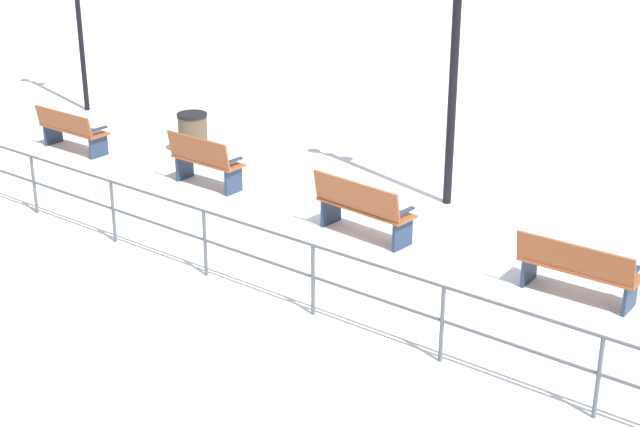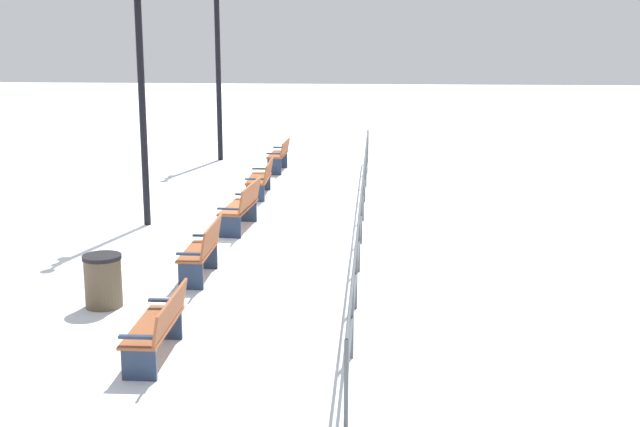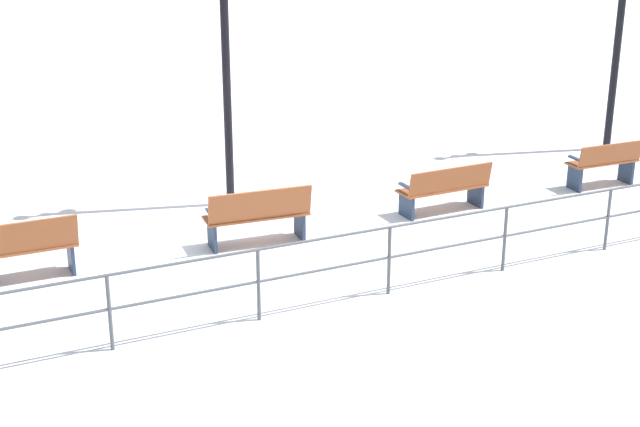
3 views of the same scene
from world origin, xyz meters
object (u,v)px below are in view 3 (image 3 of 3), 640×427
(bench_nearest, at_px, (604,163))
(bench_fourth, at_px, (28,248))
(bench_second, at_px, (445,188))
(bench_third, at_px, (258,215))
(lamppost_middle, at_px, (225,24))

(bench_nearest, relative_size, bench_fourth, 1.01)
(bench_second, distance_m, bench_fourth, 6.85)
(bench_nearest, xyz_separation_m, bench_fourth, (0.11, 10.27, 0.02))
(bench_second, bearing_deg, bench_fourth, 88.15)
(bench_third, bearing_deg, lamppost_middle, -3.25)
(lamppost_middle, bearing_deg, bench_third, 172.14)
(bench_nearest, height_order, bench_fourth, bench_fourth)
(bench_third, bearing_deg, bench_second, -84.33)
(bench_nearest, bearing_deg, bench_third, 92.17)
(bench_second, distance_m, lamppost_middle, 4.59)
(bench_fourth, xyz_separation_m, lamppost_middle, (1.93, -3.70, 2.64))
(bench_second, xyz_separation_m, lamppost_middle, (1.98, 3.15, 2.69))
(bench_nearest, height_order, bench_third, bench_third)
(bench_nearest, xyz_separation_m, bench_second, (0.05, 3.42, -0.03))
(bench_third, height_order, lamppost_middle, lamppost_middle)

